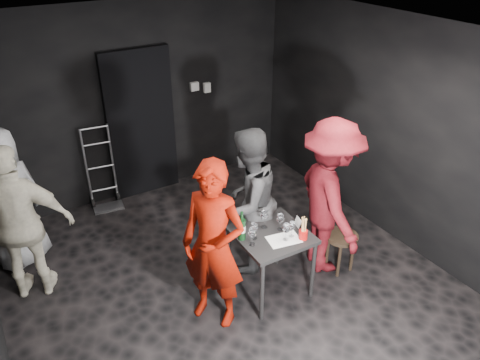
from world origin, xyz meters
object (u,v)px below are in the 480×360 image
server_red (213,233)px  man_maroon (331,183)px  hand_truck (105,192)px  wine_bottle (242,229)px  bystander_grey (6,191)px  tasting_table (271,241)px  stool (341,242)px  woman_black (247,193)px  breadstick_cup (304,229)px  bystander_cream (18,213)px

server_red → man_maroon: size_ratio=0.94×
hand_truck → wine_bottle: (0.70, -2.52, 0.65)m
bystander_grey → man_maroon: bearing=118.0°
wine_bottle → tasting_table: bearing=-14.2°
stool → woman_black: bearing=144.7°
tasting_table → stool: bearing=-8.2°
woman_black → wine_bottle: (-0.32, -0.41, -0.10)m
server_red → bystander_grey: bearing=-176.7°
stool → breadstick_cup: breadstick_cup is taller
server_red → man_maroon: 1.47m
server_red → wine_bottle: server_red is taller
hand_truck → server_red: server_red is taller
tasting_table → bystander_grey: (-2.21, 1.92, 0.30)m
stool → man_maroon: (-0.10, 0.16, 0.71)m
stool → bystander_grey: bystander_grey is taller
hand_truck → bystander_grey: 1.56m
tasting_table → breadstick_cup: (0.22, -0.24, 0.22)m
man_maroon → bystander_cream: size_ratio=1.09×
stool → man_maroon: man_maroon is taller
hand_truck → stool: size_ratio=2.54×
man_maroon → bystander_grey: man_maroon is taller
man_maroon → wine_bottle: 1.12m
tasting_table → bystander_grey: bearing=139.1°
server_red → wine_bottle: bearing=71.8°
wine_bottle → breadstick_cup: 0.61m
bystander_cream → wine_bottle: (1.86, -1.22, -0.14)m
hand_truck → man_maroon: (1.79, -2.57, 0.88)m
woman_black → breadstick_cup: woman_black is taller
bystander_cream → breadstick_cup: bearing=168.4°
hand_truck → tasting_table: size_ratio=1.59×
server_red → bystander_cream: 1.99m
stool → man_maroon: size_ratio=0.21×
stool → breadstick_cup: bearing=-170.5°
man_maroon → breadstick_cup: bearing=132.1°
woman_black → server_red: bearing=16.0°
server_red → bystander_cream: bearing=-166.5°
wine_bottle → breadstick_cup: bearing=-31.0°
stool → woman_black: woman_black is taller
stool → bystander_grey: bearing=146.5°
tasting_table → server_red: (-0.69, -0.03, 0.38)m
hand_truck → server_red: 2.78m
man_maroon → woman_black: bearing=75.8°
hand_truck → server_red: bearing=-75.6°
man_maroon → breadstick_cup: size_ratio=8.05×
bystander_grey → wine_bottle: 2.65m
woman_black → stool: bearing=123.7°
tasting_table → woman_black: bearing=89.1°
tasting_table → breadstick_cup: size_ratio=2.76×
bystander_grey → breadstick_cup: 3.25m
tasting_table → wine_bottle: wine_bottle is taller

